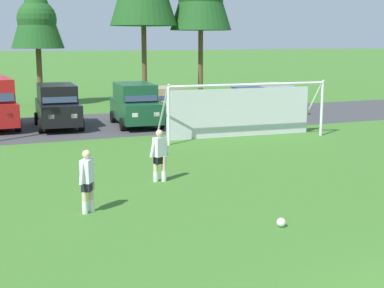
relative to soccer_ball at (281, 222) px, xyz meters
The scene contains 12 objects.
ground_plane 9.52m from the soccer_ball, 86.21° to the left, with size 400.00×400.00×0.00m, color #3D7028.
parking_lot_strip 17.44m from the soccer_ball, 87.93° to the left, with size 52.00×8.40×0.01m, color #3D3D3F.
soccer_ball is the anchor object (origin of this frame).
soccer_goal 12.27m from the soccer_ball, 67.55° to the left, with size 7.51×2.35×2.57m.
player_midfield_center 5.33m from the soccer_ball, 104.38° to the left, with size 0.73×0.38×1.64m.
player_defender_far 4.95m from the soccer_ball, 145.08° to the left, with size 0.55×0.61×1.64m.
parked_car_slot_left 17.43m from the soccer_ball, 98.72° to the left, with size 2.31×4.69×2.16m.
parked_car_slot_center_left 16.45m from the soccer_ball, 85.91° to the left, with size 2.39×4.73×2.16m.
parked_car_slot_center 18.98m from the soccer_ball, 79.14° to the left, with size 2.22×4.29×1.72m.
parked_car_slot_center_right 18.20m from the soccer_ball, 64.04° to the left, with size 2.17×4.27×1.72m.
parked_car_slot_right 21.30m from the soccer_ball, 60.35° to the left, with size 2.04×4.20×1.72m.
tree_mid_left 27.90m from the soccer_ball, 94.87° to the left, with size 3.41×3.41×9.10m.
Camera 1 is at (-7.23, -5.26, 4.37)m, focal length 51.52 mm.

